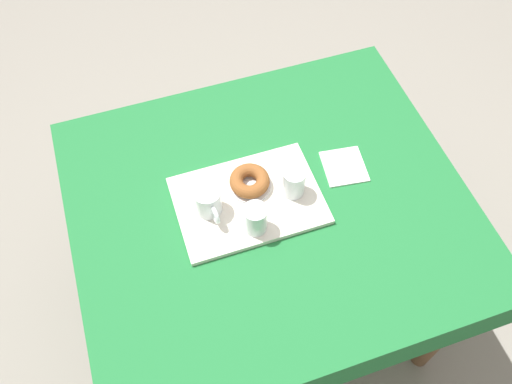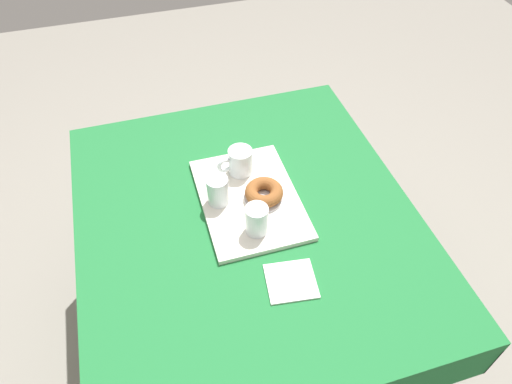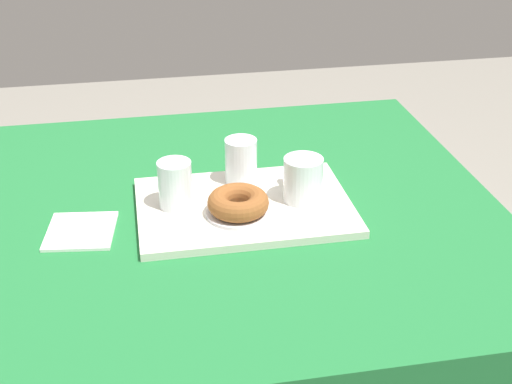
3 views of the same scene
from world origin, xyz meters
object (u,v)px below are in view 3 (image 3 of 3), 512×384
(tea_mug_left, at_px, (303,180))
(donut_plate_left, at_px, (238,213))
(paper_napkin, at_px, (81,231))
(water_glass_far, at_px, (175,187))
(sugar_donut_left, at_px, (238,202))
(dining_table, at_px, (214,248))
(water_glass_near, at_px, (241,163))
(serving_tray, at_px, (244,207))

(tea_mug_left, xyz_separation_m, donut_plate_left, (0.13, 0.04, -0.04))
(donut_plate_left, xyz_separation_m, paper_napkin, (0.30, -0.02, -0.02))
(water_glass_far, bearing_deg, tea_mug_left, 175.77)
(water_glass_far, xyz_separation_m, sugar_donut_left, (-0.11, 0.06, -0.01))
(dining_table, height_order, water_glass_far, water_glass_far)
(dining_table, xyz_separation_m, tea_mug_left, (-0.18, 0.03, 0.16))
(water_glass_far, height_order, paper_napkin, water_glass_far)
(water_glass_far, height_order, donut_plate_left, water_glass_far)
(dining_table, relative_size, water_glass_near, 12.21)
(serving_tray, height_order, paper_napkin, serving_tray)
(water_glass_near, distance_m, sugar_donut_left, 0.14)
(sugar_donut_left, relative_size, paper_napkin, 0.89)
(serving_tray, height_order, water_glass_near, water_glass_near)
(serving_tray, xyz_separation_m, paper_napkin, (0.31, 0.03, -0.01))
(water_glass_near, distance_m, water_glass_far, 0.16)
(serving_tray, relative_size, tea_mug_left, 3.54)
(donut_plate_left, bearing_deg, water_glass_near, -101.76)
(dining_table, bearing_deg, tea_mug_left, 171.32)
(water_glass_near, bearing_deg, serving_tray, 83.95)
(dining_table, height_order, tea_mug_left, tea_mug_left)
(water_glass_near, relative_size, paper_napkin, 0.71)
(dining_table, height_order, serving_tray, serving_tray)
(tea_mug_left, xyz_separation_m, sugar_donut_left, (0.13, 0.04, -0.01))
(water_glass_near, relative_size, sugar_donut_left, 0.80)
(dining_table, distance_m, water_glass_far, 0.17)
(water_glass_near, relative_size, donut_plate_left, 0.76)
(donut_plate_left, bearing_deg, serving_tray, -113.65)
(serving_tray, distance_m, sugar_donut_left, 0.06)
(sugar_donut_left, bearing_deg, dining_table, -57.67)
(dining_table, xyz_separation_m, water_glass_near, (-0.07, -0.07, 0.16))
(water_glass_near, height_order, water_glass_far, same)
(donut_plate_left, relative_size, paper_napkin, 0.94)
(tea_mug_left, height_order, sugar_donut_left, tea_mug_left)
(dining_table, bearing_deg, water_glass_far, 6.79)
(tea_mug_left, height_order, paper_napkin, tea_mug_left)
(tea_mug_left, distance_m, paper_napkin, 0.44)
(serving_tray, height_order, sugar_donut_left, sugar_donut_left)
(serving_tray, distance_m, water_glass_far, 0.14)
(donut_plate_left, distance_m, paper_napkin, 0.30)
(serving_tray, distance_m, water_glass_near, 0.11)
(paper_napkin, bearing_deg, serving_tray, -175.35)
(water_glass_far, bearing_deg, sugar_donut_left, 153.24)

